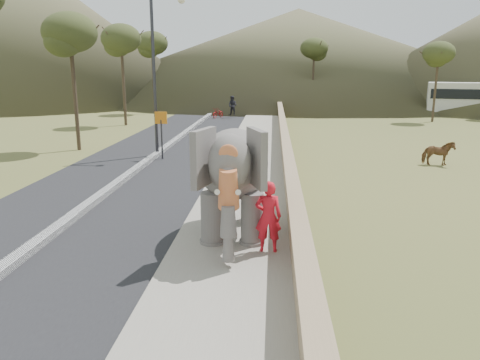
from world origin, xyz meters
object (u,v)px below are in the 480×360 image
Objects in this scene: elephant_and_man at (234,179)px; motorcyclist at (226,109)px; lamppost at (160,60)px; cow at (438,153)px.

elephant_and_man reaches higher than motorcyclist.
lamppost is 5.75× the size of cow.
lamppost is 14.24m from cow.
lamppost is at bearing 112.01° from elephant_and_man.
elephant_and_man is 30.57m from motorcyclist.
elephant_and_man is at bearing -83.79° from motorcyclist.
elephant_and_man reaches higher than cow.
motorcyclist is at bearing 34.18° from cow.
elephant_and_man is at bearing 142.38° from cow.
motorcyclist is (-12.09, 20.26, 0.22)m from cow.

